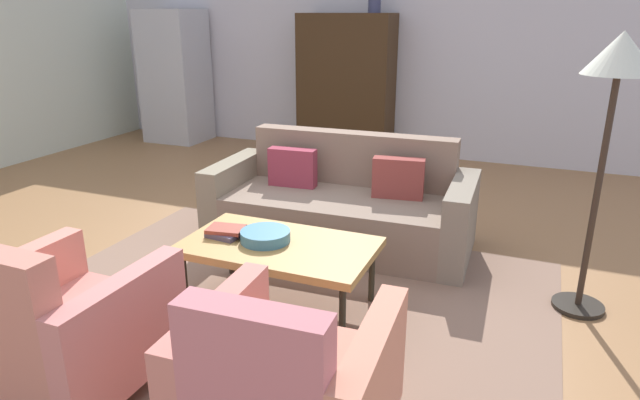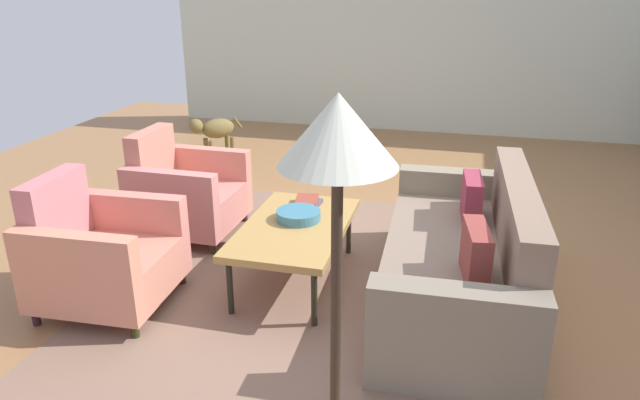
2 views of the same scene
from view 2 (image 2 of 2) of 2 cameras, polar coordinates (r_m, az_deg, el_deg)
The scene contains 11 objects.
ground_plane at distance 4.50m, azimuth 6.32°, elevation -6.24°, with size 10.24×10.24×0.00m, color #976A40.
wall_left at distance 8.28m, azimuth 11.21°, elevation 16.15°, with size 0.12×7.43×2.80m, color silver.
area_rug at distance 4.23m, azimuth -1.75°, elevation -7.95°, with size 3.40×2.60×0.01m, color #836452.
couch at distance 3.97m, azimuth 14.30°, elevation -6.06°, with size 2.13×0.97×0.86m.
coffee_table at distance 4.06m, azimuth -2.49°, elevation -2.93°, with size 1.20×0.70×0.44m.
armchair_left at distance 5.02m, azimuth -13.34°, elevation 0.57°, with size 0.81×0.81×0.88m.
armchair_right at distance 4.08m, azimuth -20.98°, elevation -5.19°, with size 0.84×0.84×0.88m.
fruit_bowl at distance 4.11m, azimuth -2.14°, elevation -1.50°, with size 0.32×0.32×0.07m, color teal.
book_stack at distance 4.37m, azimuth -1.32°, elevation -0.21°, with size 0.25×0.21×0.06m.
floor_lamp at distance 1.90m, azimuth 1.73°, elevation 2.34°, with size 0.40×0.40×1.72m.
dog at distance 7.27m, azimuth -10.31°, elevation 6.88°, with size 0.58×0.50×0.48m.
Camera 2 is at (3.97, 0.50, 2.05)m, focal length 32.47 mm.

